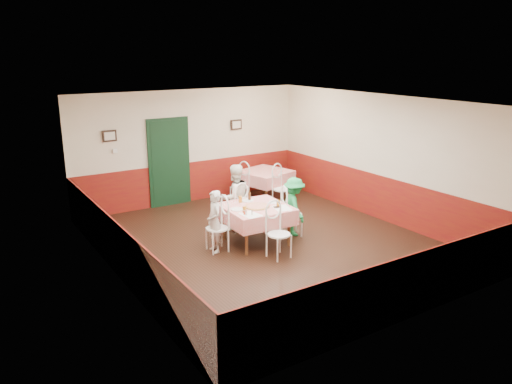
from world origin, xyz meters
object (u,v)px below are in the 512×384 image
chair_near (279,234)px  beer_bottle (249,196)px  main_table (256,225)px  diner_right (294,207)px  glass_c (240,199)px  diner_far (235,197)px  glass_a (244,210)px  glass_b (278,203)px  chair_right (292,214)px  second_table (265,185)px  wallet (277,207)px  chair_left (217,228)px  chair_second_a (240,187)px  pizza (257,206)px  diner_left (215,222)px  chair_second_b (282,189)px  chair_far (236,210)px

chair_near → beer_bottle: beer_bottle is taller
main_table → diner_right: diner_right is taller
chair_near → glass_c: chair_near is taller
glass_c → diner_far: bearing=71.5°
glass_a → glass_b: bearing=-1.9°
chair_right → diner_right: size_ratio=0.74×
second_table → wallet: 3.10m
chair_left → chair_second_a: 3.02m
pizza → wallet: 0.39m
chair_second_a → diner_far: bearing=-48.5°
glass_b → chair_near: bearing=-123.6°
glass_b → diner_left: size_ratio=0.11×
chair_second_b → glass_c: chair_second_b is taller
diner_left → diner_right: bearing=95.9°
chair_left → glass_b: size_ratio=7.05×
chair_second_b → diner_far: bearing=-171.7°
chair_second_a → chair_near: bearing=-33.2°
glass_c → diner_left: size_ratio=0.11×
second_table → main_table: bearing=-126.9°
pizza → chair_second_a: bearing=66.6°
glass_c → diner_far: 0.56m
chair_right → chair_second_b: size_ratio=1.00×
chair_near → glass_a: 0.81m
pizza → diner_right: (0.92, 0.02, -0.16)m
glass_a → diner_right: 1.33m
chair_far → beer_bottle: size_ratio=4.51×
glass_c → diner_left: 0.87m
chair_right → glass_b: chair_right is taller
beer_bottle → second_table: bearing=49.6°
chair_near → glass_b: 0.81m
glass_a → diner_far: diner_far is taller
chair_right → diner_left: diner_left is taller
glass_c → second_table: bearing=46.2°
chair_left → beer_bottle: (0.95, 0.37, 0.41)m
main_table → wallet: (0.30, -0.29, 0.40)m
chair_right → chair_far: same height
chair_far → diner_right: bearing=123.8°
glass_c → glass_a: bearing=-114.1°
chair_left → diner_right: (1.75, -0.09, 0.16)m
beer_bottle → diner_left: size_ratio=0.17×
glass_b → diner_left: diner_left is taller
wallet → main_table: bearing=138.3°
chair_far → chair_right: bearing=122.1°
glass_a → wallet: 0.70m
chair_second_b → glass_a: bearing=-154.3°
chair_far → diner_right: size_ratio=0.74×
chair_left → chair_right: 1.70m
main_table → glass_b: (0.35, -0.25, 0.45)m
chair_second_b → wallet: size_ratio=8.18×
chair_near → wallet: (0.34, 0.56, 0.32)m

